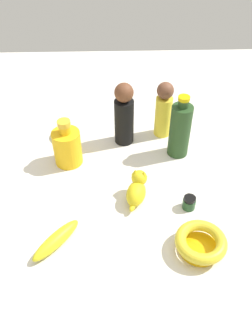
% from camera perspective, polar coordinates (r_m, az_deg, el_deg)
% --- Properties ---
extents(ground, '(2.00, 2.00, 0.00)m').
position_cam_1_polar(ground, '(1.12, 0.00, -2.68)').
color(ground, silver).
extents(bottle_short, '(0.09, 0.09, 0.17)m').
position_cam_1_polar(bottle_short, '(1.17, -9.68, 3.54)').
color(bottle_short, yellow).
rests_on(bottle_short, ground).
extents(cat_figurine, '(0.12, 0.08, 0.09)m').
position_cam_1_polar(cat_figurine, '(1.05, 1.80, -3.53)').
color(cat_figurine, yellow).
rests_on(cat_figurine, ground).
extents(bottle_tall, '(0.07, 0.07, 0.23)m').
position_cam_1_polar(bottle_tall, '(1.19, 8.89, 6.25)').
color(bottle_tall, '#23421D').
rests_on(bottle_tall, ground).
extents(banana, '(0.15, 0.14, 0.04)m').
position_cam_1_polar(banana, '(0.97, -11.43, -11.56)').
color(banana, gold).
rests_on(banana, ground).
extents(nail_polish_jar, '(0.04, 0.04, 0.04)m').
position_cam_1_polar(nail_polish_jar, '(1.05, 10.38, -5.63)').
color(nail_polish_jar, '#1E4322').
rests_on(nail_polish_jar, ground).
extents(person_figure_adult, '(0.07, 0.07, 0.24)m').
position_cam_1_polar(person_figure_adult, '(1.22, -0.14, 8.82)').
color(person_figure_adult, black).
rests_on(person_figure_adult, ground).
extents(person_figure_child, '(0.07, 0.07, 0.21)m').
position_cam_1_polar(person_figure_child, '(1.27, 6.24, 9.54)').
color(person_figure_child, yellow).
rests_on(person_figure_child, ground).
extents(bowl, '(0.14, 0.14, 0.05)m').
position_cam_1_polar(bowl, '(0.96, 12.21, -11.97)').
color(bowl, '#DEA10A').
rests_on(bowl, ground).
extents(bangle, '(0.10, 0.10, 0.01)m').
position_cam_1_polar(bangle, '(1.32, -10.22, 5.32)').
color(bangle, gold).
rests_on(bangle, ground).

